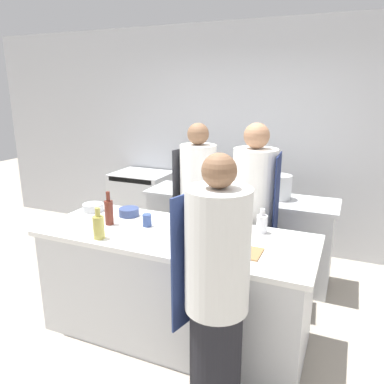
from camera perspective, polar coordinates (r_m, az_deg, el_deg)
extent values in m
plane|color=#A89E8E|center=(3.43, -2.48, -20.49)|extent=(16.00, 16.00, 0.00)
cube|color=silver|center=(4.82, 8.53, 8.00)|extent=(8.00, 0.06, 2.80)
cube|color=silver|center=(3.19, -2.57, -14.19)|extent=(2.12, 0.83, 0.87)
cube|color=white|center=(3.00, -2.68, -6.63)|extent=(2.21, 0.86, 0.04)
cube|color=silver|center=(4.21, 6.91, -6.67)|extent=(1.98, 0.55, 0.87)
cube|color=silver|center=(4.06, 7.12, -0.74)|extent=(2.06, 0.57, 0.04)
cube|color=silver|center=(5.22, -7.51, -1.98)|extent=(0.75, 0.61, 0.91)
cube|color=black|center=(5.05, -9.17, -5.14)|extent=(0.60, 0.01, 0.32)
cube|color=black|center=(4.87, -9.48, 1.73)|extent=(0.64, 0.01, 0.06)
cylinder|color=black|center=(2.52, 3.58, -24.63)|extent=(0.32, 0.32, 0.78)
cylinder|color=silver|center=(2.12, 3.92, -8.91)|extent=(0.37, 0.37, 0.72)
cube|color=navy|center=(2.27, -0.17, -10.10)|extent=(0.10, 0.34, 0.83)
sphere|color=brown|center=(1.98, 4.16, 3.26)|extent=(0.19, 0.19, 0.19)
cylinder|color=black|center=(3.68, 8.95, -10.74)|extent=(0.34, 0.34, 0.80)
cylinder|color=white|center=(3.42, 9.47, 0.65)|extent=(0.40, 0.40, 0.71)
cube|color=#19234C|center=(3.42, 12.75, -1.25)|extent=(0.04, 0.38, 0.83)
sphere|color=#9E7051|center=(3.33, 9.83, 8.45)|extent=(0.23, 0.23, 0.23)
cylinder|color=black|center=(3.88, 0.86, -9.24)|extent=(0.30, 0.30, 0.79)
cylinder|color=white|center=(3.63, 0.91, 1.59)|extent=(0.35, 0.35, 0.72)
cube|color=#2D2D33|center=(3.75, -1.40, 0.45)|extent=(0.07, 0.33, 0.83)
sphere|color=brown|center=(3.54, 0.94, 8.85)|extent=(0.21, 0.21, 0.21)
cylinder|color=silver|center=(3.02, 10.60, -4.82)|extent=(0.09, 0.09, 0.14)
cylinder|color=silver|center=(2.99, 10.69, -3.03)|extent=(0.04, 0.04, 0.06)
cylinder|color=#5B2319|center=(3.21, -12.53, -3.10)|extent=(0.07, 0.07, 0.21)
cylinder|color=#5B2319|center=(3.17, -12.68, -0.65)|extent=(0.03, 0.03, 0.08)
cylinder|color=#B2A84C|center=(2.94, -14.03, -5.26)|extent=(0.09, 0.09, 0.18)
cylinder|color=#B2A84C|center=(2.90, -14.19, -2.99)|extent=(0.04, 0.04, 0.07)
cylinder|color=#B7BABC|center=(3.11, 4.09, -4.66)|extent=(0.20, 0.20, 0.07)
cylinder|color=navy|center=(3.42, -9.58, -3.02)|extent=(0.18, 0.18, 0.07)
cylinder|color=#B7BABC|center=(3.62, -14.84, -2.28)|extent=(0.19, 0.19, 0.07)
cylinder|color=navy|center=(2.72, -0.36, -7.61)|extent=(0.18, 0.18, 0.08)
cylinder|color=#33477F|center=(3.14, -6.87, -4.29)|extent=(0.08, 0.08, 0.10)
cube|color=olive|center=(2.69, 6.33, -8.80)|extent=(0.39, 0.22, 0.01)
cylinder|color=silver|center=(3.96, 13.19, 0.73)|extent=(0.24, 0.24, 0.25)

